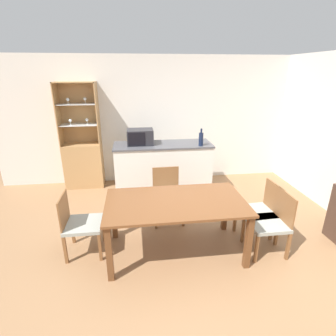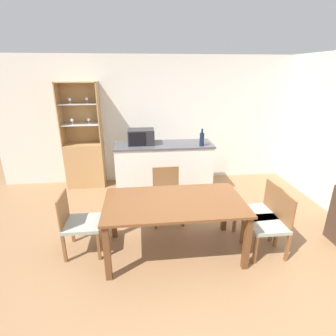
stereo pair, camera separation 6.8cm
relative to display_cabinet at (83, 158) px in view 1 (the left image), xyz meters
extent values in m
plane|color=#936B47|center=(1.70, -2.42, -0.60)|extent=(18.00, 18.00, 0.00)
cube|color=silver|center=(1.70, 0.21, 0.67)|extent=(6.80, 0.06, 2.55)
cube|color=silver|center=(1.56, -0.52, -0.13)|extent=(1.79, 0.61, 0.94)
cube|color=#4C4C51|center=(1.56, -0.52, 0.36)|extent=(1.82, 0.64, 0.03)
cube|color=tan|center=(0.00, -0.01, -0.16)|extent=(0.74, 0.39, 0.89)
cube|color=tan|center=(0.00, 0.17, 0.87)|extent=(0.74, 0.02, 1.17)
cube|color=tan|center=(-0.36, -0.01, 0.87)|extent=(0.02, 0.39, 1.17)
cube|color=tan|center=(0.36, -0.01, 0.87)|extent=(0.02, 0.39, 1.17)
cube|color=tan|center=(0.00, -0.01, 1.45)|extent=(0.74, 0.39, 0.02)
cube|color=white|center=(0.00, -0.01, 0.67)|extent=(0.70, 0.34, 0.01)
cube|color=white|center=(0.00, -0.01, 1.06)|extent=(0.70, 0.34, 0.01)
cylinder|color=white|center=(-0.15, -0.06, 0.68)|extent=(0.04, 0.04, 0.01)
cylinder|color=white|center=(-0.15, -0.06, 0.71)|extent=(0.01, 0.01, 0.06)
sphere|color=white|center=(-0.15, -0.06, 0.76)|extent=(0.06, 0.06, 0.06)
cylinder|color=white|center=(-0.15, -0.04, 1.07)|extent=(0.04, 0.04, 0.01)
cylinder|color=white|center=(-0.15, -0.04, 1.10)|extent=(0.01, 0.01, 0.06)
sphere|color=white|center=(-0.15, -0.04, 1.15)|extent=(0.06, 0.06, 0.06)
cylinder|color=white|center=(0.15, 0.00, 0.68)|extent=(0.04, 0.04, 0.01)
cylinder|color=white|center=(0.15, 0.00, 0.71)|extent=(0.01, 0.01, 0.06)
sphere|color=white|center=(0.15, 0.00, 0.76)|extent=(0.06, 0.06, 0.06)
cylinder|color=white|center=(0.15, 0.02, 1.07)|extent=(0.04, 0.04, 0.01)
cylinder|color=white|center=(0.15, 0.02, 1.10)|extent=(0.01, 0.01, 0.06)
sphere|color=white|center=(0.15, 0.02, 1.15)|extent=(0.06, 0.06, 0.06)
cube|color=brown|center=(1.51, -2.34, 0.12)|extent=(1.73, 0.95, 0.03)
cube|color=brown|center=(0.71, -2.76, -0.25)|extent=(0.07, 0.07, 0.70)
cube|color=brown|center=(2.32, -2.76, -0.25)|extent=(0.07, 0.07, 0.70)
cube|color=brown|center=(0.71, -1.93, -0.25)|extent=(0.07, 0.07, 0.70)
cube|color=brown|center=(2.32, -1.93, -0.25)|extent=(0.07, 0.07, 0.70)
cube|color=#999E93|center=(0.35, -2.20, -0.20)|extent=(0.46, 0.46, 0.05)
cube|color=brown|center=(0.13, -2.20, 0.02)|extent=(0.02, 0.42, 0.39)
cube|color=brown|center=(0.56, -1.99, -0.41)|extent=(0.04, 0.04, 0.38)
cube|color=brown|center=(0.56, -2.41, -0.41)|extent=(0.04, 0.04, 0.38)
cube|color=brown|center=(0.15, -1.99, -0.41)|extent=(0.04, 0.04, 0.38)
cube|color=brown|center=(0.14, -2.41, -0.41)|extent=(0.04, 0.04, 0.38)
cube|color=#999E93|center=(2.67, -2.20, -0.20)|extent=(0.48, 0.48, 0.05)
cube|color=brown|center=(2.89, -2.19, 0.02)|extent=(0.04, 0.42, 0.39)
cube|color=brown|center=(2.48, -2.42, -0.41)|extent=(0.04, 0.04, 0.38)
cube|color=brown|center=(2.46, -2.01, -0.41)|extent=(0.04, 0.04, 0.38)
cube|color=brown|center=(2.89, -2.40, -0.41)|extent=(0.04, 0.04, 0.38)
cube|color=brown|center=(2.87, -1.98, -0.41)|extent=(0.04, 0.04, 0.38)
cube|color=#999E93|center=(2.67, -2.49, -0.20)|extent=(0.46, 0.46, 0.05)
cube|color=brown|center=(2.89, -2.49, 0.02)|extent=(0.02, 0.42, 0.39)
cube|color=brown|center=(2.47, -2.69, -0.41)|extent=(0.04, 0.04, 0.38)
cube|color=brown|center=(2.47, -2.28, -0.41)|extent=(0.04, 0.04, 0.38)
cube|color=brown|center=(2.88, -2.69, -0.41)|extent=(0.04, 0.04, 0.38)
cube|color=brown|center=(2.88, -2.28, -0.41)|extent=(0.04, 0.04, 0.38)
cube|color=#999E93|center=(1.51, -1.57, -0.20)|extent=(0.47, 0.47, 0.05)
cube|color=brown|center=(1.51, -1.35, 0.02)|extent=(0.42, 0.03, 0.39)
cube|color=brown|center=(1.73, -1.77, -0.41)|extent=(0.04, 0.04, 0.38)
cube|color=brown|center=(1.31, -1.79, -0.41)|extent=(0.04, 0.04, 0.38)
cube|color=brown|center=(1.72, -1.36, -0.41)|extent=(0.04, 0.04, 0.38)
cube|color=brown|center=(1.30, -1.37, -0.41)|extent=(0.04, 0.04, 0.38)
cube|color=#232328|center=(1.14, -0.48, 0.51)|extent=(0.47, 0.34, 0.28)
cube|color=black|center=(1.08, -0.66, 0.51)|extent=(0.30, 0.01, 0.24)
cylinder|color=#141E38|center=(2.22, -0.72, 0.49)|extent=(0.08, 0.08, 0.23)
cylinder|color=#141E38|center=(2.22, -0.72, 0.64)|extent=(0.03, 0.03, 0.08)
camera|label=1|loc=(1.05, -5.19, 1.64)|focal=28.00mm
camera|label=2|loc=(1.11, -5.20, 1.64)|focal=28.00mm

